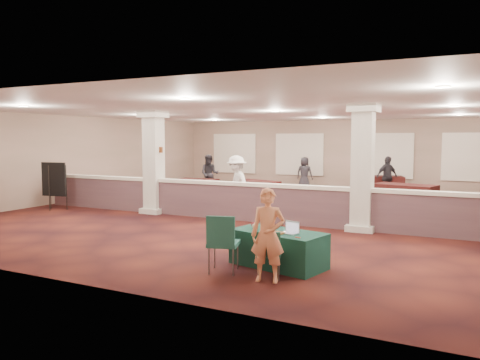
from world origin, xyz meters
The scene contains 33 objects.
ground centered at (0.00, 0.00, 0.00)m, with size 16.00×16.00×0.00m, color #4D1B13.
wall_back centered at (0.00, 8.00, 1.60)m, with size 16.00×0.04×3.20m, color #86735C.
wall_front centered at (0.00, -8.00, 1.60)m, with size 16.00×0.04×3.20m, color #86735C.
wall_left centered at (-8.00, 0.00, 1.60)m, with size 0.04×16.00×3.20m, color #86735C.
ceiling centered at (0.00, 0.00, 3.20)m, with size 16.00×16.00×0.02m, color silver.
partition_wall centered at (0.00, -1.50, 0.57)m, with size 15.60×0.28×1.10m.
column_left centered at (-3.50, -1.50, 1.64)m, with size 0.72×0.72×3.20m.
column_right centered at (3.00, -1.50, 1.64)m, with size 0.72×0.72×3.20m.
sconce_left centered at (-3.78, -1.50, 2.00)m, with size 0.12×0.12×0.18m.
sconce_right centered at (-3.22, -1.50, 2.00)m, with size 0.12×0.12×0.18m.
near_table centered at (2.35, -5.57, 0.32)m, with size 1.69×0.85×0.65m, color #0F372C.
conf_chair_main centered at (2.50, -6.37, 0.48)m, with size 0.52×0.52×0.81m.
conf_chair_side centered at (1.66, -6.44, 0.61)m, with size 0.64×0.64×1.03m.
easel_board centered at (-6.80, -2.50, 1.00)m, with size 0.92×0.51×1.57m.
woman centered at (2.54, -6.51, 0.77)m, with size 0.55×0.37×1.54m, color #F8B06C.
far_table_front_left centered at (-4.02, 0.30, 0.33)m, with size 1.62×0.81×0.66m, color black.
far_table_front_center centered at (-2.00, 3.00, 0.36)m, with size 1.80×0.90×0.73m, color black.
far_table_front_right centered at (4.04, 2.09, 0.35)m, with size 1.74×0.87×0.70m, color black.
far_table_back_left centered at (-4.80, 3.20, 0.34)m, with size 1.66×0.83×0.67m, color black.
far_table_back_center centered at (2.00, 6.50, 0.40)m, with size 1.97×0.98×0.80m, color black.
far_table_back_right centered at (3.47, 3.20, 0.40)m, with size 1.98×0.99×0.80m, color black.
attendee_a centered at (-4.68, 4.00, 0.83)m, with size 0.80×0.44×1.67m, color black.
attendee_b centered at (-1.34, 0.00, 0.90)m, with size 1.16×0.53×1.81m, color white.
attendee_c centered at (2.42, 6.00, 0.82)m, with size 0.97×0.46×1.65m, color black.
attendee_d centered at (-1.40, 7.00, 0.76)m, with size 0.75×0.41×1.52m, color black.
laptop_base centered at (2.60, -5.68, 0.66)m, with size 0.29×0.20×0.02m, color silver.
laptop_screen centered at (2.62, -5.58, 0.76)m, with size 0.29×0.01×0.20m, color silver.
screen_glow centered at (2.62, -5.58, 0.75)m, with size 0.27×0.00×0.17m, color silver.
knitting centered at (2.34, -5.80, 0.66)m, with size 0.36×0.27×0.03m, color #B06B1C.
yarn_cream centered at (1.85, -5.54, 0.70)m, with size 0.10×0.10×0.10m, color beige.
yarn_red centered at (1.76, -5.38, 0.69)m, with size 0.09×0.09×0.09m, color maroon.
yarn_grey centered at (1.99, -5.37, 0.70)m, with size 0.09×0.09×0.09m, color #4A4B4F.
scissors centered at (2.86, -5.95, 0.65)m, with size 0.11×0.03×0.01m, color red.
Camera 1 is at (5.48, -13.43, 2.33)m, focal length 35.00 mm.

